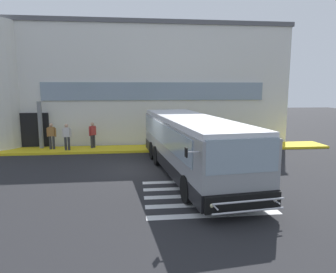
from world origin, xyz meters
name	(u,v)px	position (x,y,z in m)	size (l,w,h in m)	color
ground_plane	(145,169)	(0.00, 0.00, -0.01)	(80.00, 90.00, 0.02)	#232326
bay_paint_stripes	(202,196)	(2.00, -4.20, 0.00)	(4.40, 3.96, 0.01)	silver
terminal_building	(131,85)	(-0.69, 11.62, 4.26)	(22.91, 13.80, 8.53)	silver
boarding_curb	(142,149)	(0.00, 4.80, 0.07)	(25.11, 2.00, 0.15)	yellow
entry_support_column	(40,125)	(-6.54, 5.40, 1.66)	(0.28, 0.28, 3.03)	slate
bus_main_foreground	(191,146)	(2.09, -1.29, 1.33)	(3.77, 11.27, 2.70)	gray
passenger_near_column	(52,134)	(-5.74, 4.90, 1.11)	(0.59, 0.39, 1.68)	#2D2D33
passenger_by_doorway	(67,136)	(-4.71, 4.43, 1.08)	(0.59, 0.23, 1.68)	#2D2D33
passenger_at_curb_edge	(93,134)	(-3.20, 5.05, 1.08)	(0.41, 0.47, 1.68)	#2D2D33
safety_bollard_yellow	(196,145)	(3.36, 3.60, 0.45)	(0.18, 0.18, 0.90)	yellow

